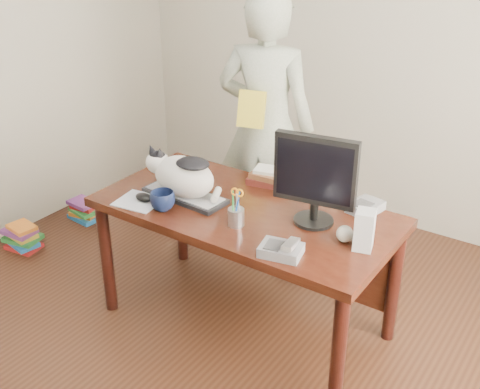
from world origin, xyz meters
name	(u,v)px	position (x,y,z in m)	size (l,w,h in m)	color
room	(165,135)	(0.00, 0.00, 1.35)	(4.50, 4.50, 4.50)	black
desk	(253,226)	(0.00, 0.68, 0.60)	(1.60, 0.80, 0.75)	black
keyboard	(185,195)	(-0.34, 0.52, 0.76)	(0.49, 0.21, 0.03)	black
cat	(182,174)	(-0.36, 0.51, 0.89)	(0.47, 0.24, 0.27)	silver
monitor	(315,176)	(0.37, 0.65, 1.01)	(0.42, 0.23, 0.47)	black
pen_cup	(236,215)	(0.07, 0.42, 0.81)	(0.09, 0.09, 0.21)	#95959A
mousepad	(139,201)	(-0.52, 0.34, 0.75)	(0.26, 0.24, 0.01)	silver
mouse	(144,197)	(-0.50, 0.36, 0.77)	(0.11, 0.08, 0.04)	black
coffee_mug	(163,201)	(-0.35, 0.34, 0.80)	(0.13, 0.13, 0.10)	black
phone	(282,249)	(0.40, 0.31, 0.78)	(0.22, 0.19, 0.09)	slate
speaker	(364,230)	(0.68, 0.57, 0.85)	(0.11, 0.12, 0.20)	#9D9D9F
baseball	(345,234)	(0.58, 0.58, 0.79)	(0.08, 0.08, 0.08)	beige
book_stack	(270,177)	(-0.06, 0.94, 0.79)	(0.26, 0.21, 0.09)	#4B1914
calculator	(365,207)	(0.54, 0.92, 0.78)	(0.17, 0.20, 0.05)	slate
person	(266,126)	(-0.39, 1.41, 0.89)	(0.65, 0.42, 1.77)	beige
held_book	(252,109)	(-0.39, 1.24, 1.05)	(0.19, 0.14, 0.23)	gold
book_pile_a	(22,237)	(-1.75, 0.40, 0.09)	(0.27, 0.22, 0.18)	#A11717
book_pile_b	(85,210)	(-1.72, 0.95, 0.07)	(0.26, 0.20, 0.15)	#1C63AB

